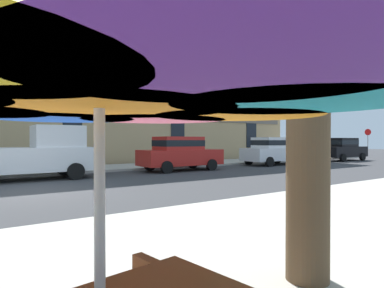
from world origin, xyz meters
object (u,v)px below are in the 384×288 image
pickup_white (35,154)px  sedan_white (273,150)px  stop_sign (368,138)px  sedan_black (342,149)px  patio_umbrella (99,73)px  sedan_red (180,153)px

pickup_white → sedan_white: size_ratio=1.16×
stop_sign → sedan_black: bearing=-161.6°
stop_sign → patio_umbrella: (-34.68, -16.40, 0.07)m
sedan_white → patio_umbrella: 20.18m
stop_sign → pickup_white: bearing=-173.6°
pickup_white → sedan_red: size_ratio=1.16×
pickup_white → patio_umbrella: size_ratio=1.62×
stop_sign → sedan_white: bearing=-169.0°
sedan_red → stop_sign: size_ratio=1.56×
sedan_red → sedan_black: 15.04m
sedan_red → stop_sign: 26.44m
sedan_white → sedan_black: same height
pickup_white → stop_sign: bearing=6.4°
pickup_white → sedan_black: pickup_white is taller
pickup_white → sedan_white: 14.05m
sedan_white → sedan_red: bearing=180.0°
pickup_white → sedan_white: pickup_white is taller
pickup_white → sedan_red: (6.92, -0.00, -0.08)m
sedan_black → sedan_red: bearing=180.0°
pickup_white → stop_sign: size_ratio=1.81×
pickup_white → sedan_black: bearing=-0.0°
sedan_white → stop_sign: 19.40m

